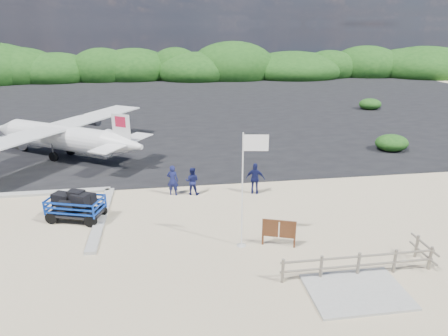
% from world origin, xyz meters
% --- Properties ---
extents(ground, '(160.00, 160.00, 0.00)m').
position_xyz_m(ground, '(0.00, 0.00, 0.00)').
color(ground, beige).
extents(asphalt_apron, '(90.00, 50.00, 0.04)m').
position_xyz_m(asphalt_apron, '(0.00, 30.00, 0.00)').
color(asphalt_apron, '#B2B2B2').
rests_on(asphalt_apron, ground).
extents(lagoon, '(9.00, 7.00, 0.40)m').
position_xyz_m(lagoon, '(-9.00, 1.50, 0.00)').
color(lagoon, '#B2B2B2').
rests_on(lagoon, ground).
extents(walkway_pad, '(3.50, 2.50, 0.10)m').
position_xyz_m(walkway_pad, '(5.50, -6.00, 0.00)').
color(walkway_pad, '#B2B2B2').
rests_on(walkway_pad, ground).
extents(vegetation_band, '(124.00, 8.00, 4.40)m').
position_xyz_m(vegetation_band, '(0.00, 55.00, 0.00)').
color(vegetation_band, '#B2B2B2').
rests_on(vegetation_band, ground).
extents(fence, '(6.40, 2.00, 1.10)m').
position_xyz_m(fence, '(6.00, -5.00, 0.00)').
color(fence, '#B2B2B2').
rests_on(fence, ground).
extents(baggage_cart, '(3.19, 2.41, 1.42)m').
position_xyz_m(baggage_cart, '(-5.65, 1.43, 0.00)').
color(baggage_cart, '#0B33A6').
rests_on(baggage_cart, ground).
extents(flagpole, '(1.08, 0.58, 5.13)m').
position_xyz_m(flagpole, '(1.97, -2.15, 0.00)').
color(flagpole, white).
rests_on(flagpole, ground).
extents(signboard, '(1.52, 0.66, 1.28)m').
position_xyz_m(signboard, '(3.57, -2.42, 0.00)').
color(signboard, brown).
rests_on(signboard, ground).
extents(crew_a, '(0.73, 0.57, 1.78)m').
position_xyz_m(crew_a, '(-0.85, 3.86, 0.89)').
color(crew_a, '#13184A').
rests_on(crew_a, ground).
extents(crew_b, '(0.92, 0.80, 1.61)m').
position_xyz_m(crew_b, '(0.24, 3.79, 0.81)').
color(crew_b, '#13184A').
rests_on(crew_b, ground).
extents(crew_c, '(1.16, 0.74, 1.83)m').
position_xyz_m(crew_c, '(3.80, 3.35, 0.92)').
color(crew_c, '#13184A').
rests_on(crew_c, ground).
extents(aircraft_large, '(21.89, 21.89, 4.75)m').
position_xyz_m(aircraft_large, '(15.52, 20.48, 0.00)').
color(aircraft_large, '#B2B2B2').
rests_on(aircraft_large, ground).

